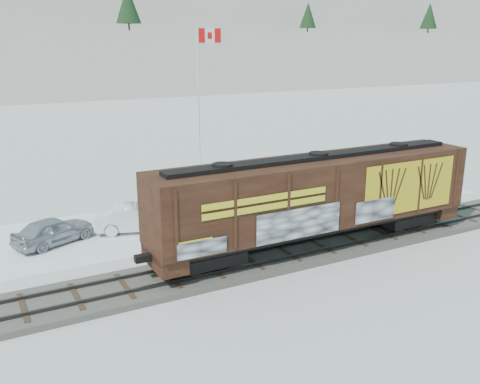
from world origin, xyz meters
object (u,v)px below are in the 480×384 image
hopper_railcar (317,195)px  car_dark (301,187)px  car_white (136,218)px  flagpole (201,126)px  car_silver (53,230)px

hopper_railcar → car_dark: (4.68, 8.08, -2.16)m
hopper_railcar → car_white: (-7.00, 7.01, -2.16)m
car_dark → car_white: bearing=73.7°
flagpole → car_white: 11.90m
flagpole → car_dark: flagpole is taller
flagpole → car_silver: flagpole is taller
car_white → car_dark: 11.73m
hopper_railcar → car_silver: size_ratio=4.05×
flagpole → car_silver: bearing=-145.6°
hopper_railcar → flagpole: 15.50m
hopper_railcar → car_white: bearing=135.0°
car_silver → car_dark: car_dark is taller
car_white → car_silver: bearing=103.2°
flagpole → car_silver: 15.01m
hopper_railcar → car_dark: hopper_railcar is taller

